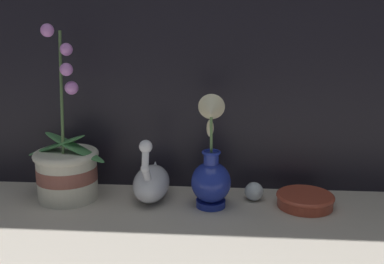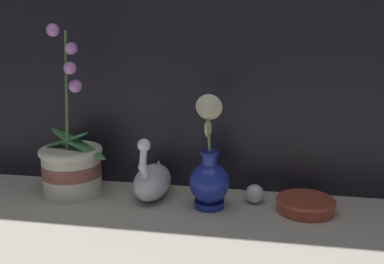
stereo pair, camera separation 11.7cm
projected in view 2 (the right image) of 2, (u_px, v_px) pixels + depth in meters
name	position (u px, v px, depth m)	size (l,w,h in m)	color
ground_plane	(174.00, 215.00, 1.12)	(2.80, 2.80, 0.00)	#BCB2A3
orchid_potted_plant	(72.00, 164.00, 1.24)	(0.24, 0.17, 0.47)	beige
swan_figurine	(152.00, 180.00, 1.22)	(0.10, 0.20, 0.19)	white
blue_vase	(209.00, 173.00, 1.14)	(0.10, 0.13, 0.30)	navy
glass_sphere	(255.00, 194.00, 1.19)	(0.05, 0.05, 0.05)	silver
amber_dish	(306.00, 204.00, 1.14)	(0.15, 0.15, 0.03)	#A8422D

